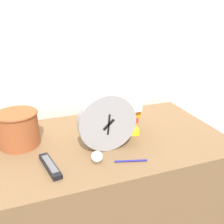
{
  "coord_description": "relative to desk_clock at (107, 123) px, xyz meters",
  "views": [
    {
      "loc": [
        -0.33,
        -0.75,
        1.35
      ],
      "look_at": [
        0.07,
        0.33,
        0.88
      ],
      "focal_mm": 42.0,
      "sensor_mm": 36.0,
      "label": 1
    }
  ],
  "objects": [
    {
      "name": "desk_clock",
      "position": [
        0.0,
        0.0,
        0.0
      ],
      "size": [
        0.27,
        0.05,
        0.27
      ],
      "color": "#99999E",
      "rests_on": "desk"
    },
    {
      "name": "pen",
      "position": [
        0.06,
        -0.14,
        -0.13
      ],
      "size": [
        0.14,
        0.05,
        0.01
      ],
      "color": "navy",
      "rests_on": "desk"
    },
    {
      "name": "book_stack",
      "position": [
        0.11,
        0.15,
        -0.04
      ],
      "size": [
        0.23,
        0.21,
        0.17
      ],
      "color": "yellow",
      "rests_on": "desk"
    },
    {
      "name": "tv_remote",
      "position": [
        -0.27,
        -0.07,
        -0.12
      ],
      "size": [
        0.07,
        0.19,
        0.02
      ],
      "color": "black",
      "rests_on": "desk"
    },
    {
      "name": "wall_back",
      "position": [
        -0.02,
        0.51,
        0.34
      ],
      "size": [
        6.0,
        0.04,
        2.4
      ],
      "color": "silver",
      "rests_on": "ground_plane"
    },
    {
      "name": "crumpled_paper_ball",
      "position": [
        -0.08,
        -0.09,
        -0.11
      ],
      "size": [
        0.05,
        0.05,
        0.05
      ],
      "color": "white",
      "rests_on": "desk"
    },
    {
      "name": "desk",
      "position": [
        -0.02,
        0.1,
        -0.5
      ],
      "size": [
        1.26,
        0.7,
        0.73
      ],
      "color": "brown",
      "rests_on": "ground_plane"
    },
    {
      "name": "basket",
      "position": [
        -0.38,
        0.18,
        -0.04
      ],
      "size": [
        0.2,
        0.2,
        0.17
      ],
      "color": "#994C28",
      "rests_on": "desk"
    }
  ]
}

